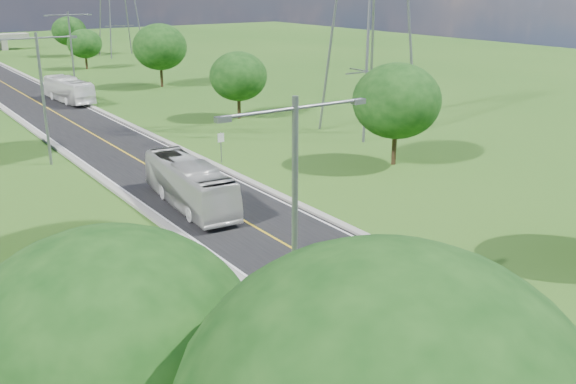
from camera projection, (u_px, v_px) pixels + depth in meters
name	position (u px, v px, depth m)	size (l,w,h in m)	color
ground	(71.00, 122.00, 64.79)	(260.00, 260.00, 0.00)	#285417
road	(54.00, 112.00, 69.48)	(8.00, 150.00, 0.06)	black
curb_left	(13.00, 116.00, 67.17)	(0.50, 150.00, 0.22)	gray
curb_right	(93.00, 107.00, 71.74)	(0.50, 150.00, 0.22)	gray
speed_limit_sign	(221.00, 143.00, 49.84)	(0.55, 0.09, 2.40)	slate
streetlight_near_left	(295.00, 213.00, 22.11)	(5.90, 0.25, 10.00)	slate
streetlight_mid_left	(42.00, 88.00, 47.96)	(5.90, 0.25, 10.00)	slate
streetlight_far_right	(71.00, 45.00, 80.25)	(5.90, 0.25, 10.00)	slate
tree_la	(112.00, 356.00, 14.89)	(7.14, 7.14, 8.30)	black
tree_rb	(397.00, 101.00, 48.34)	(6.72, 6.72, 7.82)	black
tree_rc	(238.00, 76.00, 65.23)	(5.88, 5.88, 6.84)	black
tree_rd	(160.00, 47.00, 84.81)	(7.14, 7.14, 8.30)	black
tree_re	(85.00, 44.00, 102.65)	(5.46, 5.46, 6.35)	black
tree_rf	(69.00, 31.00, 120.00)	(6.30, 6.30, 7.33)	black
bus_outbound	(69.00, 90.00, 74.78)	(2.39, 10.20, 2.84)	white
bus_inbound	(190.00, 184.00, 40.06)	(2.43, 10.37, 2.89)	beige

